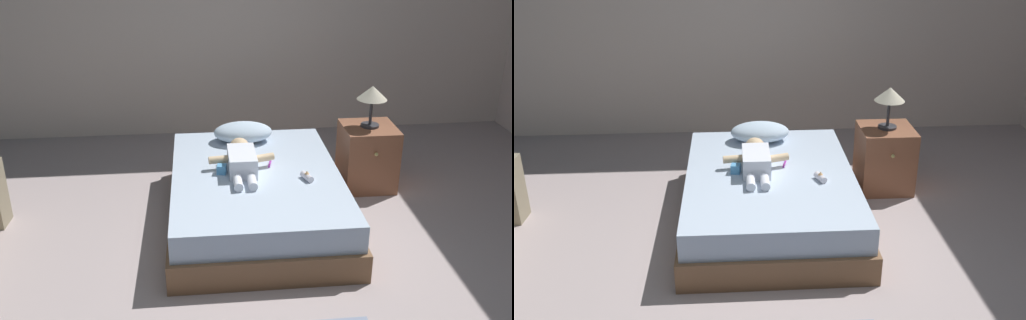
{
  "view_description": "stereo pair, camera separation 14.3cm",
  "coord_description": "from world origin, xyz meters",
  "views": [
    {
      "loc": [
        -0.27,
        -2.68,
        2.16
      ],
      "look_at": [
        0.12,
        1.07,
        0.49
      ],
      "focal_mm": 40.35,
      "sensor_mm": 36.0,
      "label": 1
    },
    {
      "loc": [
        -0.13,
        -2.69,
        2.16
      ],
      "look_at": [
        0.12,
        1.07,
        0.49
      ],
      "focal_mm": 40.35,
      "sensor_mm": 36.0,
      "label": 2
    }
  ],
  "objects": [
    {
      "name": "lamp",
      "position": [
        1.09,
        1.55,
        0.79
      ],
      "size": [
        0.24,
        0.24,
        0.34
      ],
      "color": "#333338",
      "rests_on": "nightstand"
    },
    {
      "name": "nightstand",
      "position": [
        1.09,
        1.55,
        0.26
      ],
      "size": [
        0.43,
        0.46,
        0.53
      ],
      "color": "brown",
      "rests_on": "ground_plane"
    },
    {
      "name": "bed",
      "position": [
        0.12,
        1.07,
        0.19
      ],
      "size": [
        1.26,
        1.75,
        0.39
      ],
      "color": "brown",
      "rests_on": "ground_plane"
    },
    {
      "name": "baby",
      "position": [
        0.02,
        1.15,
        0.46
      ],
      "size": [
        0.49,
        0.66,
        0.16
      ],
      "color": "white",
      "rests_on": "bed"
    },
    {
      "name": "toy_block",
      "position": [
        -0.13,
        1.08,
        0.42
      ],
      "size": [
        0.08,
        0.08,
        0.07
      ],
      "color": "#529BD4",
      "rests_on": "bed"
    },
    {
      "name": "pillow",
      "position": [
        0.07,
        1.69,
        0.47
      ],
      "size": [
        0.48,
        0.31,
        0.16
      ],
      "color": "silver",
      "rests_on": "bed"
    },
    {
      "name": "toothbrush",
      "position": [
        0.24,
        1.23,
        0.4
      ],
      "size": [
        0.05,
        0.15,
        0.02
      ],
      "color": "purple",
      "rests_on": "bed"
    },
    {
      "name": "baby_bottle",
      "position": [
        0.46,
        0.92,
        0.41
      ],
      "size": [
        0.08,
        0.13,
        0.07
      ],
      "color": "white",
      "rests_on": "bed"
    },
    {
      "name": "ground_plane",
      "position": [
        0.0,
        0.0,
        0.0
      ],
      "size": [
        8.0,
        8.0,
        0.0
      ],
      "primitive_type": "plane",
      "color": "#AB9A99"
    }
  ]
}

